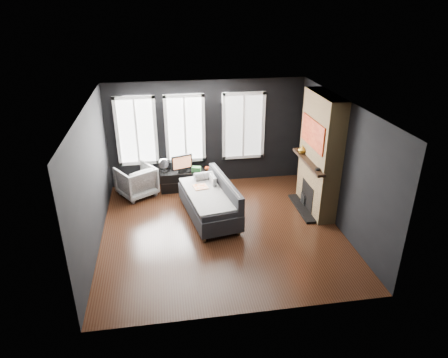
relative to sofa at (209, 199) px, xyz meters
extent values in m
plane|color=black|center=(0.19, -0.60, -0.44)|extent=(5.00, 5.00, 0.00)
plane|color=white|center=(0.19, -0.60, 2.26)|extent=(5.00, 5.00, 0.00)
cube|color=black|center=(0.19, 1.90, 0.91)|extent=(5.00, 0.02, 2.70)
cube|color=black|center=(-2.31, -0.60, 0.91)|extent=(0.02, 5.00, 2.70)
cube|color=black|center=(2.69, -0.60, 0.91)|extent=(0.02, 5.00, 2.70)
cube|color=gray|center=(0.15, 0.43, 0.19)|extent=(0.13, 0.36, 0.35)
imported|color=silver|center=(-1.64, 1.35, -0.02)|extent=(1.09, 1.07, 0.84)
imported|color=#E75520|center=(0.14, 1.47, 0.13)|extent=(0.12, 0.09, 0.11)
imported|color=#A9A087|center=(0.20, 1.54, 0.19)|extent=(0.17, 0.06, 0.23)
cube|color=#2E6E31|center=(-0.14, 1.43, 0.13)|extent=(0.25, 0.20, 0.12)
imported|color=gold|center=(2.24, 0.45, 0.89)|extent=(0.24, 0.24, 0.19)
cylinder|color=black|center=(2.24, -0.55, 0.81)|extent=(0.15, 0.15, 0.04)
camera|label=1|loc=(-0.90, -7.80, 4.12)|focal=32.00mm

